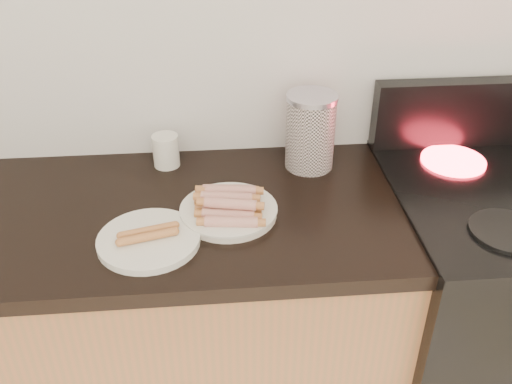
{
  "coord_description": "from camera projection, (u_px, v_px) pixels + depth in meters",
  "views": [
    {
      "loc": [
        -0.08,
        0.48,
        1.71
      ],
      "look_at": [
        0.02,
        1.62,
        0.99
      ],
      "focal_mm": 40.0,
      "sensor_mm": 36.0,
      "label": 1
    }
  ],
  "objects": [
    {
      "name": "burner_near_left",
      "position": [
        508.0,
        231.0,
        1.34
      ],
      "size": [
        0.18,
        0.18,
        0.01
      ],
      "primitive_type": "cylinder",
      "color": "black",
      "rests_on": "stove"
    },
    {
      "name": "main_plate",
      "position": [
        229.0,
        212.0,
        1.42
      ],
      "size": [
        0.31,
        0.31,
        0.02
      ],
      "primitive_type": "cylinder",
      "rotation": [
        0.0,
        0.0,
        -0.35
      ],
      "color": "silver",
      "rests_on": "counter_slab"
    },
    {
      "name": "wall_back",
      "position": [
        234.0,
        15.0,
        1.5
      ],
      "size": [
        4.0,
        0.04,
        2.6
      ],
      "primitive_type": "cube",
      "color": "silver",
      "rests_on": "ground"
    },
    {
      "name": "stove_panel",
      "position": [
        500.0,
        111.0,
        1.68
      ],
      "size": [
        0.76,
        0.06,
        0.2
      ],
      "primitive_type": "cube",
      "color": "black",
      "rests_on": "stove"
    },
    {
      "name": "side_plate",
      "position": [
        149.0,
        240.0,
        1.32
      ],
      "size": [
        0.3,
        0.3,
        0.02
      ],
      "primitive_type": "cylinder",
      "rotation": [
        0.0,
        0.0,
        -0.31
      ],
      "color": "white",
      "rests_on": "counter_slab"
    },
    {
      "name": "plain_sausages",
      "position": [
        148.0,
        234.0,
        1.31
      ],
      "size": [
        0.13,
        0.08,
        0.02
      ],
      "rotation": [
        0.0,
        0.0,
        0.25
      ],
      "color": "#B96234",
      "rests_on": "side_plate"
    },
    {
      "name": "cabinet_base",
      "position": [
        6.0,
        351.0,
        1.66
      ],
      "size": [
        2.2,
        0.59,
        0.86
      ],
      "primitive_type": "cube",
      "color": "#965B35",
      "rests_on": "floor"
    },
    {
      "name": "stove",
      "position": [
        500.0,
        317.0,
        1.74
      ],
      "size": [
        0.76,
        0.65,
        0.91
      ],
      "color": "black",
      "rests_on": "floor"
    },
    {
      "name": "mug",
      "position": [
        166.0,
        151.0,
        1.61
      ],
      "size": [
        0.09,
        0.09,
        0.09
      ],
      "primitive_type": "cylinder",
      "rotation": [
        0.0,
        0.0,
        -0.19
      ],
      "color": "white",
      "rests_on": "counter_slab"
    },
    {
      "name": "canister",
      "position": [
        310.0,
        131.0,
        1.58
      ],
      "size": [
        0.14,
        0.14,
        0.22
      ],
      "rotation": [
        0.0,
        0.0,
        0.28
      ],
      "color": "white",
      "rests_on": "counter_slab"
    },
    {
      "name": "burner_far_left",
      "position": [
        453.0,
        161.0,
        1.63
      ],
      "size": [
        0.18,
        0.18,
        0.01
      ],
      "primitive_type": "cylinder",
      "color": "#FF1E2D",
      "rests_on": "stove"
    },
    {
      "name": "hotdog_pile",
      "position": [
        228.0,
        203.0,
        1.4
      ],
      "size": [
        0.13,
        0.19,
        0.05
      ],
      "rotation": [
        0.0,
        0.0,
        -0.17
      ],
      "color": "maroon",
      "rests_on": "main_plate"
    }
  ]
}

